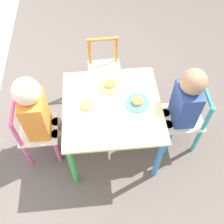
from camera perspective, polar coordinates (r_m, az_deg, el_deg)
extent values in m
plane|color=#5B514C|center=(2.08, 0.00, -6.79)|extent=(6.00, 6.00, 0.00)
cube|color=beige|center=(1.67, 0.00, 1.28)|extent=(0.63, 0.63, 0.02)
cylinder|color=#387AD1|center=(1.78, 10.05, -10.13)|extent=(0.04, 0.04, 0.47)
cylinder|color=#DB3D38|center=(2.07, 7.06, 3.87)|extent=(0.04, 0.04, 0.47)
cylinder|color=green|center=(1.75, -8.54, -11.68)|extent=(0.04, 0.04, 0.47)
cylinder|color=#8E51BC|center=(2.05, -8.58, 2.76)|extent=(0.04, 0.04, 0.47)
cube|color=silver|center=(1.87, -15.68, -3.74)|extent=(0.27, 0.27, 0.02)
cylinder|color=#E5599E|center=(1.92, -11.75, -8.51)|extent=(0.03, 0.03, 0.28)
cylinder|color=#E5599E|center=(2.03, -11.69, -3.22)|extent=(0.03, 0.03, 0.28)
cylinder|color=#E5599E|center=(1.97, -17.93, -8.89)|extent=(0.03, 0.03, 0.28)
cylinder|color=#E5599E|center=(2.07, -17.50, -3.69)|extent=(0.03, 0.03, 0.28)
cylinder|color=#E5599E|center=(1.74, -20.13, -4.81)|extent=(0.03, 0.03, 0.26)
cylinder|color=#E5599E|center=(1.86, -19.50, 0.74)|extent=(0.03, 0.03, 0.26)
cylinder|color=#E5599E|center=(1.71, -20.87, 0.23)|extent=(0.21, 0.03, 0.02)
cube|color=silver|center=(1.92, 15.24, -1.22)|extent=(0.26, 0.26, 0.02)
cylinder|color=teal|center=(2.07, 10.89, -1.38)|extent=(0.03, 0.03, 0.28)
cylinder|color=teal|center=(1.96, 12.10, -6.46)|extent=(0.03, 0.03, 0.28)
cylinder|color=teal|center=(2.13, 16.43, -0.95)|extent=(0.03, 0.03, 0.28)
cylinder|color=teal|center=(2.03, 17.92, -5.84)|extent=(0.03, 0.03, 0.28)
cylinder|color=teal|center=(1.93, 18.25, 3.64)|extent=(0.03, 0.03, 0.26)
cylinder|color=teal|center=(1.81, 20.03, -1.54)|extent=(0.03, 0.03, 0.26)
cylinder|color=teal|center=(1.78, 20.10, 3.37)|extent=(0.21, 0.03, 0.02)
cube|color=silver|center=(2.15, -1.60, 8.86)|extent=(0.27, 0.27, 0.02)
cylinder|color=orange|center=(2.19, -4.00, 3.92)|extent=(0.03, 0.03, 0.28)
cylinder|color=orange|center=(2.20, 1.52, 4.42)|extent=(0.03, 0.03, 0.28)
cylinder|color=orange|center=(2.33, -4.40, 7.89)|extent=(0.03, 0.03, 0.28)
cylinder|color=orange|center=(2.34, 0.83, 8.35)|extent=(0.03, 0.03, 0.28)
cylinder|color=orange|center=(2.14, -4.86, 12.86)|extent=(0.03, 0.03, 0.26)
cylinder|color=orange|center=(2.16, 0.91, 13.33)|extent=(0.03, 0.03, 0.26)
cylinder|color=orange|center=(2.07, -2.06, 15.52)|extent=(0.03, 0.21, 0.02)
cylinder|color=#7A6B5B|center=(1.94, -11.36, -6.92)|extent=(0.07, 0.07, 0.30)
cylinder|color=#7A6B5B|center=(1.99, -11.34, -4.42)|extent=(0.07, 0.07, 0.30)
cube|color=orange|center=(1.73, -16.26, -0.67)|extent=(0.20, 0.14, 0.33)
sphere|color=beige|center=(1.55, -18.22, 4.31)|extent=(0.16, 0.16, 0.16)
cylinder|color=#7A6B5B|center=(2.03, 10.85, -2.58)|extent=(0.07, 0.07, 0.30)
cylinder|color=#7A6B5B|center=(1.98, 11.41, -4.99)|extent=(0.07, 0.07, 0.30)
cube|color=#2D478E|center=(1.80, 15.69, 1.57)|extent=(0.20, 0.14, 0.30)
sphere|color=#A37556|center=(1.64, 17.38, 6.22)|extent=(0.16, 0.16, 0.16)
cylinder|color=white|center=(1.66, -5.60, 1.18)|extent=(0.19, 0.19, 0.01)
cylinder|color=gold|center=(1.65, -5.64, 1.48)|extent=(0.08, 0.08, 0.02)
cylinder|color=#4C9EE0|center=(1.68, 5.54, 1.99)|extent=(0.15, 0.15, 0.01)
cylinder|color=#CC6633|center=(1.67, 5.58, 2.28)|extent=(0.07, 0.07, 0.02)
cylinder|color=#EADB66|center=(1.77, -0.48, 5.77)|extent=(0.15, 0.15, 0.01)
cylinder|color=#D6843D|center=(1.76, -0.48, 6.07)|extent=(0.07, 0.07, 0.02)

